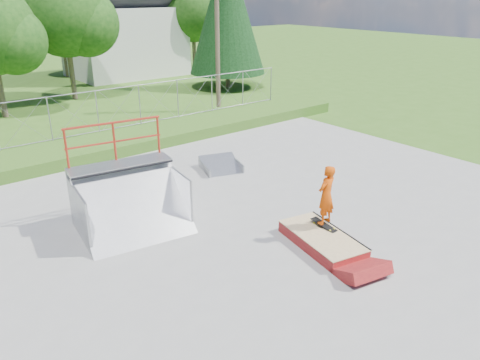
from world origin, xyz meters
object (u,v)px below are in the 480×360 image
object	(u,v)px
quarter_pipe	(130,183)
flat_bank_ramp	(221,165)
grind_box	(322,241)
skater	(326,198)

from	to	relation	value
quarter_pipe	flat_bank_ramp	distance (m)	5.26
flat_bank_ramp	grind_box	bearing A→B (deg)	-84.24
grind_box	skater	world-z (taller)	skater
flat_bank_ramp	quarter_pipe	bearing A→B (deg)	-137.05
grind_box	quarter_pipe	bearing A→B (deg)	142.11
grind_box	quarter_pipe	xyz separation A→B (m)	(-3.34, 3.90, 1.23)
grind_box	flat_bank_ramp	bearing A→B (deg)	89.42
quarter_pipe	flat_bank_ramp	xyz separation A→B (m)	(4.64, 2.17, -1.21)
grind_box	skater	distance (m)	1.12
quarter_pipe	flat_bank_ramp	size ratio (longest dim) A/B	1.98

